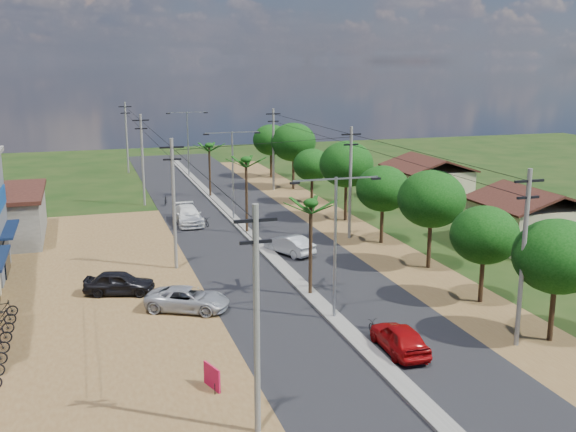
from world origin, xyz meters
name	(u,v)px	position (x,y,z in m)	size (l,w,h in m)	color
ground	(334,319)	(0.00, 0.00, 0.00)	(160.00, 160.00, 0.00)	black
road	(263,249)	(0.00, 15.00, 0.02)	(12.00, 110.00, 0.04)	black
median	(253,238)	(0.00, 18.00, 0.09)	(1.00, 90.00, 0.18)	#605E56
dirt_lot_west	(52,299)	(-15.00, 8.00, 0.02)	(18.00, 46.00, 0.04)	brown
dirt_shoulder_east	(366,240)	(8.50, 15.00, 0.01)	(5.00, 90.00, 0.03)	brown
house_east_near	(530,215)	(20.00, 10.00, 2.39)	(7.60, 7.50, 4.60)	tan
house_east_far	(427,177)	(21.00, 28.00, 2.39)	(7.60, 7.50, 4.60)	tan
tree_east_a	(557,256)	(9.50, -6.00, 4.49)	(4.40, 4.40, 6.37)	black
tree_east_b	(485,235)	(9.30, 0.00, 4.11)	(4.00, 4.00, 5.83)	black
tree_east_c	(432,199)	(9.70, 7.00, 4.86)	(4.60, 4.60, 6.83)	black
tree_east_d	(383,189)	(9.40, 14.00, 4.34)	(4.20, 4.20, 6.13)	black
tree_east_e	(346,164)	(9.60, 22.00, 5.09)	(4.80, 4.80, 7.14)	black
tree_east_f	(312,165)	(9.20, 30.00, 3.89)	(3.80, 3.80, 5.52)	black
tree_east_g	(293,142)	(9.80, 38.00, 5.24)	(5.00, 5.00, 7.38)	black
tree_east_h	(271,140)	(9.50, 46.00, 4.64)	(4.40, 4.40, 6.52)	black
palm_median_near	(311,207)	(0.00, 4.00, 5.54)	(2.00, 2.00, 6.15)	black
palm_median_mid	(246,163)	(0.00, 20.00, 5.90)	(2.00, 2.00, 6.55)	black
palm_median_far	(209,148)	(0.00, 36.00, 5.26)	(2.00, 2.00, 5.85)	black
streetlight_near	(335,236)	(0.00, 0.00, 4.79)	(5.10, 0.18, 8.00)	gray
streetlight_mid	(233,168)	(0.00, 25.00, 4.79)	(5.10, 0.18, 8.00)	gray
streetlight_far	(188,138)	(0.00, 50.00, 4.79)	(5.10, 0.18, 8.00)	gray
utility_pole_w_a	(257,316)	(-7.00, -10.00, 4.76)	(1.60, 0.24, 9.00)	#605E56
utility_pole_w_b	(174,201)	(-7.00, 12.00, 4.76)	(1.60, 0.24, 9.00)	#605E56
utility_pole_w_c	(142,158)	(-7.00, 34.00, 4.76)	(1.60, 0.24, 9.00)	#605E56
utility_pole_w_d	(127,136)	(-7.00, 55.00, 4.76)	(1.60, 0.24, 9.00)	#605E56
utility_pole_e_a	(523,255)	(7.50, -6.00, 4.76)	(1.60, 0.24, 9.00)	#605E56
utility_pole_e_b	(350,180)	(7.50, 16.00, 4.76)	(1.60, 0.24, 9.00)	#605E56
utility_pole_e_c	(273,147)	(7.50, 38.00, 4.76)	(1.60, 0.24, 9.00)	#605E56
car_red_near	(399,339)	(1.50, -4.99, 0.72)	(1.71, 4.24, 1.44)	#8D0709
car_silver_mid	(289,245)	(1.50, 13.02, 0.71)	(1.50, 4.31, 1.42)	#A1A4A9
car_white_far	(188,216)	(-4.14, 24.72, 0.77)	(2.16, 5.30, 1.54)	white
car_parked_silver	(188,300)	(-7.50, 3.76, 0.66)	(2.21, 4.78, 1.33)	#A1A4A9
car_parked_dark	(119,283)	(-11.06, 7.74, 0.72)	(1.71, 4.25, 1.45)	black
moto_rider_east	(376,330)	(1.20, -2.91, 0.40)	(0.53, 1.53, 0.81)	black
moto_rider_west_a	(205,222)	(-2.87, 23.54, 0.41)	(0.54, 1.55, 0.82)	black
moto_rider_west_b	(166,201)	(-5.00, 33.43, 0.44)	(0.42, 1.48, 0.89)	black
roadside_sign	(212,377)	(-8.00, -6.00, 0.54)	(0.50, 1.27, 1.09)	#BE113C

